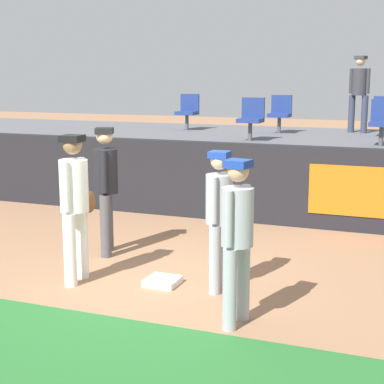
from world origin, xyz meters
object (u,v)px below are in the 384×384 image
at_px(player_fielder_home, 75,198).
at_px(player_coach_visitor, 237,231).
at_px(seat_back_right, 383,114).
at_px(seat_back_center, 280,112).
at_px(seat_front_center, 251,117).
at_px(spectator_hooded, 359,89).
at_px(first_base, 163,281).
at_px(player_runner_visitor, 219,211).
at_px(player_umpire, 106,182).
at_px(seat_back_left, 188,110).
at_px(seat_front_right, 382,120).

bearing_deg(player_fielder_home, player_coach_visitor, 70.86).
distance_m(seat_back_right, seat_back_center, 2.21).
xyz_separation_m(seat_back_right, seat_back_center, (-2.21, 0.00, 0.00)).
bearing_deg(seat_front_center, spectator_hooded, 54.56).
bearing_deg(seat_back_right, seat_back_center, 179.99).
xyz_separation_m(first_base, player_coach_visitor, (1.23, -0.86, 0.97)).
distance_m(first_base, player_runner_visitor, 1.18).
xyz_separation_m(player_fielder_home, seat_back_center, (0.86, 7.17, 0.70)).
relative_size(player_umpire, seat_front_center, 2.19).
height_order(seat_back_right, seat_back_left, same).
bearing_deg(player_umpire, player_runner_visitor, 43.44).
bearing_deg(player_runner_visitor, seat_back_right, 168.26).
xyz_separation_m(player_coach_visitor, seat_back_right, (0.79, 7.74, 0.76)).
distance_m(seat_front_center, seat_back_left, 2.74).
height_order(player_coach_visitor, seat_back_right, seat_back_right).
bearing_deg(seat_front_right, player_fielder_home, -120.73).
relative_size(player_coach_visitor, spectator_hooded, 1.03).
relative_size(seat_back_left, spectator_hooded, 0.50).
xyz_separation_m(seat_back_left, spectator_hooded, (3.83, 0.68, 0.51)).
relative_size(player_fielder_home, seat_front_center, 2.21).
height_order(player_fielder_home, seat_back_right, seat_back_right).
height_order(seat_front_center, seat_back_left, same).
height_order(seat_front_center, spectator_hooded, spectator_hooded).
height_order(player_umpire, seat_back_right, seat_back_right).
height_order(first_base, spectator_hooded, spectator_hooded).
xyz_separation_m(seat_front_right, seat_back_left, (-4.55, 1.80, 0.00)).
height_order(player_fielder_home, seat_front_right, seat_front_right).
bearing_deg(seat_back_left, seat_front_right, -21.58).
bearing_deg(seat_front_right, first_base, -112.85).
bearing_deg(player_fielder_home, seat_back_right, 151.88).
height_order(player_fielder_home, player_coach_visitor, player_fielder_home).
relative_size(player_runner_visitor, player_umpire, 0.92).
bearing_deg(player_coach_visitor, seat_front_center, -156.19).
bearing_deg(seat_front_right, seat_front_center, 179.99).
bearing_deg(player_umpire, seat_back_left, 167.00).
height_order(first_base, seat_back_right, seat_back_right).
bearing_deg(spectator_hooded, player_umpire, 83.89).
relative_size(seat_back_right, spectator_hooded, 0.50).
bearing_deg(player_fielder_home, spectator_hooded, 157.56).
xyz_separation_m(player_coach_visitor, spectator_hooded, (0.20, 8.43, 1.27)).
relative_size(first_base, player_fielder_home, 0.22).
bearing_deg(seat_front_right, seat_back_left, 158.42).
relative_size(first_base, seat_front_right, 0.48).
bearing_deg(seat_back_center, player_umpire, -100.65).
height_order(player_umpire, seat_front_center, seat_front_center).
bearing_deg(first_base, player_umpire, 144.36).
bearing_deg(first_base, player_fielder_home, -164.68).
bearing_deg(player_fielder_home, seat_back_left, -174.20).
distance_m(first_base, player_coach_visitor, 1.79).
bearing_deg(spectator_hooded, seat_back_center, 39.17).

